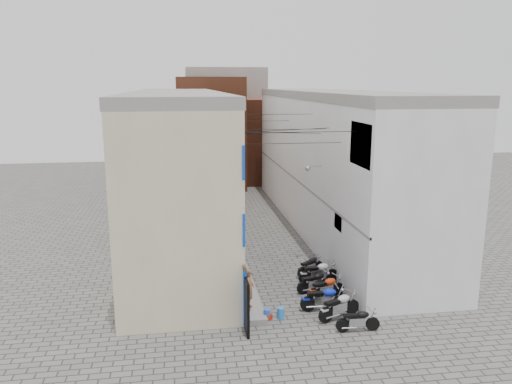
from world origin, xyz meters
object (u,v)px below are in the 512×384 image
water_jug_near (281,313)px  motorcycle_b (339,305)px  motorcycle_d (326,287)px  water_jug_far (267,314)px  motorcycle_c (324,297)px  motorcycle_e (315,281)px  person_b (230,241)px  motorcycle_f (319,271)px  red_crate (267,317)px  motorcycle_a (358,319)px  motorcycle_g (310,265)px  person_a (249,289)px

water_jug_near → motorcycle_b: bearing=-8.3°
motorcycle_d → water_jug_far: motorcycle_d is taller
motorcycle_c → motorcycle_e: bearing=178.4°
person_b → water_jug_far: 7.09m
motorcycle_d → motorcycle_e: 0.84m
motorcycle_f → motorcycle_e: bearing=-28.0°
motorcycle_f → water_jug_near: 4.30m
red_crate → motorcycle_b: bearing=-6.7°
motorcycle_c → motorcycle_d: (0.44, 1.16, -0.04)m
motorcycle_a → motorcycle_b: 1.23m
motorcycle_g → water_jug_near: 5.12m
water_jug_near → person_a: bearing=153.8°
motorcycle_e → person_a: bearing=-76.4°
motorcycle_b → motorcycle_f: bearing=154.3°
motorcycle_a → motorcycle_d: bearing=-170.3°
person_b → water_jug_near: size_ratio=3.82×
motorcycle_c → red_crate: motorcycle_c is taller
motorcycle_d → person_b: person_b is taller
motorcycle_b → motorcycle_c: 0.90m
motorcycle_a → motorcycle_d: (-0.35, 3.13, 0.06)m
motorcycle_e → person_b: 5.79m
motorcycle_b → motorcycle_e: size_ratio=1.11×
motorcycle_f → person_a: (-3.80, -2.82, 0.56)m
water_jug_far → person_b: bearing=96.5°
motorcycle_c → motorcycle_f: motorcycle_c is taller
motorcycle_e → motorcycle_f: 1.12m
motorcycle_e → water_jug_near: motorcycle_e is taller
motorcycle_c → motorcycle_d: size_ratio=1.06×
motorcycle_b → red_crate: bearing=-119.4°
motorcycle_b → motorcycle_c: bearing=-175.8°
water_jug_far → water_jug_near: bearing=0.0°
person_a → water_jug_near: person_a is taller
motorcycle_b → motorcycle_g: motorcycle_b is taller
person_b → motorcycle_b: bearing=-132.4°
motorcycle_b → person_b: (-3.75, 7.33, 0.55)m
motorcycle_f → red_crate: 4.67m
motorcycle_f → person_b: 5.35m
motorcycle_d → water_jug_near: size_ratio=4.15×
motorcycle_e → water_jug_far: bearing=-62.8°
red_crate → motorcycle_f: bearing=47.4°
motorcycle_c → person_b: 7.36m
motorcycle_b → person_a: bearing=-127.6°
water_jug_near → water_jug_far: bearing=180.0°
water_jug_near → red_crate: bearing=180.0°
red_crate → water_jug_far: bearing=0.0°
motorcycle_e → person_a: person_a is taller
motorcycle_d → person_b: 6.59m
motorcycle_g → motorcycle_f: bearing=-27.4°
motorcycle_b → water_jug_far: motorcycle_b is taller
motorcycle_e → water_jug_far: (-2.68, -2.40, -0.31)m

